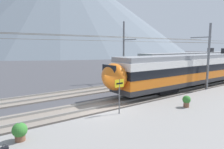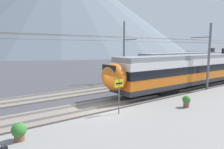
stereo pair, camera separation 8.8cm
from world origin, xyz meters
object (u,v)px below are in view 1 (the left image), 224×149
Objects in this scene: train_near_platform at (205,67)px; platform_sign at (119,89)px; potted_plant_by_shelter at (20,131)px; train_far_track at (196,62)px; catenary_mast_mid at (207,56)px; catenary_mast_far_side at (125,51)px; potted_plant_platform_edge at (186,100)px.

train_near_platform is 15.94m from platform_sign.
train_far_track is at bearing 16.98° from potted_plant_by_shelter.
train_near_platform is 0.61× the size of catenary_mast_mid.
catenary_mast_far_side is 20.72× the size of platform_sign.
catenary_mast_mid is (-3.13, -1.88, 1.58)m from train_near_platform.
catenary_mast_mid is 19.04m from potted_plant_by_shelter.
catenary_mast_far_side is (-3.68, 9.24, 0.36)m from catenary_mast_mid.
catenary_mast_far_side reaches higher than train_far_track.
train_far_track is at bearing 30.27° from potted_plant_platform_edge.
train_far_track reaches higher than potted_plant_by_shelter.
train_far_track is 30.11× the size of potted_plant_platform_edge.
platform_sign is at bearing -169.07° from train_near_platform.
catenary_mast_mid is 12.70m from platform_sign.
train_near_platform is at bearing 31.03° from catenary_mast_mid.
platform_sign is at bearing -130.42° from catenary_mast_far_side.
catenary_mast_mid is (-9.63, -7.17, 1.58)m from train_far_track.
catenary_mast_mid is at bearing 4.55° from potted_plant_by_shelter.
train_far_track is (6.50, 5.29, -0.00)m from train_near_platform.
potted_plant_platform_edge is 11.25m from potted_plant_by_shelter.
train_far_track is 0.55× the size of catenary_mast_mid.
potted_plant_platform_edge is at bearing -149.73° from train_far_track.
platform_sign reaches higher than potted_plant_platform_edge.
train_far_track is at bearing 36.67° from catenary_mast_mid.
train_far_track is at bearing 20.57° from platform_sign.
catenary_mast_far_side reaches higher than catenary_mast_mid.
platform_sign is 2.61× the size of potted_plant_by_shelter.
train_near_platform is 12.66× the size of platform_sign.
catenary_mast_far_side is at bearing 72.16° from potted_plant_platform_edge.
platform_sign is at bearing -174.79° from catenary_mast_mid.
catenary_mast_far_side is 54.05× the size of potted_plant_by_shelter.
platform_sign is (-15.65, -3.02, -0.23)m from train_near_platform.
train_far_track is 29.67× the size of potted_plant_by_shelter.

